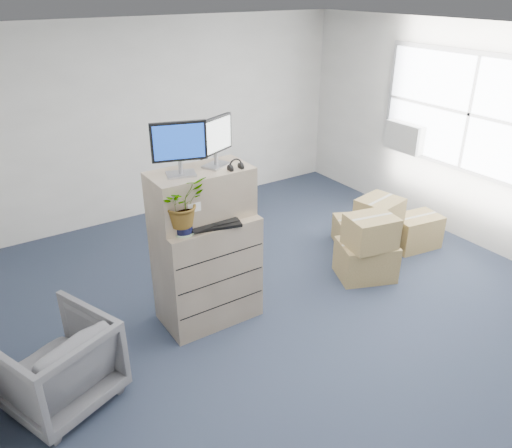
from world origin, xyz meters
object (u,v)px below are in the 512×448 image
object	(u,v)px
filing_cabinet_lower	(207,269)
potted_plant	(182,208)
monitor_right	(215,139)
keyboard	(211,225)
water_bottle	(212,203)
office_chair	(55,360)
monitor_left	(179,146)

from	to	relation	value
filing_cabinet_lower	potted_plant	size ratio (longest dim) A/B	2.11
monitor_right	keyboard	xyz separation A→B (m)	(-0.21, -0.24, -0.74)
monitor_right	water_bottle	world-z (taller)	monitor_right
monitor_right	office_chair	size ratio (longest dim) A/B	0.56
monitor_left	potted_plant	xyz separation A→B (m)	(-0.10, -0.19, -0.51)
filing_cabinet_lower	monitor_right	distance (m)	1.34
water_bottle	keyboard	bearing A→B (deg)	-121.25
potted_plant	water_bottle	bearing A→B (deg)	25.94
filing_cabinet_lower	potted_plant	distance (m)	0.89
keyboard	water_bottle	bearing A→B (deg)	73.38
monitor_left	keyboard	bearing A→B (deg)	-30.06
monitor_left	water_bottle	size ratio (longest dim) A/B	1.84
monitor_left	office_chair	world-z (taller)	monitor_left
potted_plant	office_chair	size ratio (longest dim) A/B	0.64
monitor_left	water_bottle	xyz separation A→B (m)	(0.31, 0.01, -0.63)
monitor_right	potted_plant	world-z (taller)	monitor_right
keyboard	office_chair	xyz separation A→B (m)	(-1.60, -0.20, -0.73)
filing_cabinet_lower	water_bottle	distance (m)	0.71
keyboard	potted_plant	size ratio (longest dim) A/B	1.01
filing_cabinet_lower	water_bottle	xyz separation A→B (m)	(0.11, 0.04, 0.70)
filing_cabinet_lower	keyboard	xyz separation A→B (m)	(-0.02, -0.17, 0.58)
monitor_right	potted_plant	bearing A→B (deg)	-179.61
filing_cabinet_lower	office_chair	distance (m)	1.66
monitor_right	keyboard	world-z (taller)	monitor_right
filing_cabinet_lower	monitor_left	world-z (taller)	monitor_left
keyboard	water_bottle	xyz separation A→B (m)	(0.13, 0.21, 0.12)
monitor_left	potted_plant	bearing A→B (deg)	-100.63
monitor_left	water_bottle	world-z (taller)	monitor_left
monitor_right	office_chair	distance (m)	2.36
monitor_left	monitor_right	distance (m)	0.39
keyboard	monitor_left	bearing A→B (deg)	147.40
filing_cabinet_lower	monitor_left	bearing A→B (deg)	171.34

